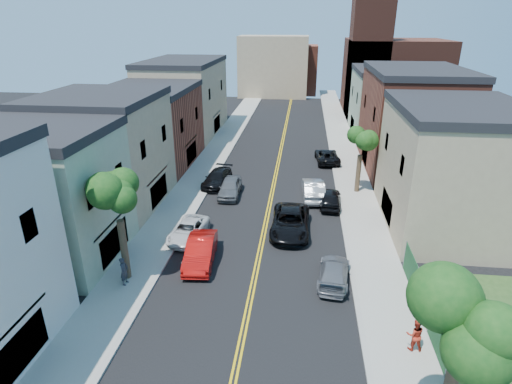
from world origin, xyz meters
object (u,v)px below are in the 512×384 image
(grey_car_right, at_px, (334,272))
(dark_car_right_far, at_px, (327,156))
(black_car_right, at_px, (330,198))
(pedestrian_left, at_px, (124,271))
(black_car_left, at_px, (217,178))
(silver_car_right, at_px, (313,189))
(black_suv_lane, at_px, (290,222))
(white_pickup, at_px, (188,230))
(red_sedan, at_px, (201,251))
(grey_car_left, at_px, (230,187))
(pedestrian_right, at_px, (415,334))

(grey_car_right, relative_size, dark_car_right_far, 0.85)
(black_car_right, distance_m, pedestrian_left, 18.63)
(dark_car_right_far, bearing_deg, black_car_left, 32.19)
(black_car_left, bearing_deg, pedestrian_left, -90.64)
(silver_car_right, bearing_deg, black_suv_lane, 71.09)
(grey_car_right, xyz_separation_m, pedestrian_left, (-12.67, -1.93, 0.39))
(white_pickup, relative_size, black_car_left, 0.92)
(pedestrian_left, bearing_deg, red_sedan, -46.79)
(grey_car_right, bearing_deg, grey_car_left, -48.40)
(grey_car_left, height_order, black_car_right, grey_car_left)
(grey_car_left, bearing_deg, grey_car_right, -56.70)
(grey_car_left, distance_m, black_suv_lane, 8.71)
(silver_car_right, distance_m, pedestrian_left, 18.87)
(red_sedan, xyz_separation_m, pedestrian_right, (12.25, -6.77, 0.21))
(black_car_right, height_order, pedestrian_right, pedestrian_right)
(black_car_left, xyz_separation_m, black_suv_lane, (7.48, -8.90, 0.12))
(red_sedan, relative_size, black_suv_lane, 0.82)
(black_car_right, distance_m, pedestrian_right, 17.23)
(red_sedan, bearing_deg, white_pickup, 113.50)
(grey_car_left, height_order, dark_car_right_far, grey_car_left)
(red_sedan, height_order, black_car_right, red_sedan)
(grey_car_left, distance_m, pedestrian_right, 21.98)
(grey_car_left, relative_size, black_suv_lane, 0.77)
(grey_car_left, height_order, black_car_left, grey_car_left)
(grey_car_left, bearing_deg, red_sedan, -91.19)
(black_car_right, height_order, dark_car_right_far, black_car_right)
(grey_car_left, bearing_deg, white_pickup, -102.71)
(silver_car_right, relative_size, black_suv_lane, 0.85)
(pedestrian_left, bearing_deg, black_suv_lane, -45.59)
(black_car_left, bearing_deg, red_sedan, -76.12)
(white_pickup, bearing_deg, black_suv_lane, 19.76)
(pedestrian_right, bearing_deg, white_pickup, -35.82)
(dark_car_right_far, height_order, black_suv_lane, black_suv_lane)
(grey_car_left, xyz_separation_m, dark_car_right_far, (9.30, 10.79, -0.07))
(red_sedan, height_order, white_pickup, red_sedan)
(black_car_left, distance_m, black_suv_lane, 11.63)
(red_sedan, distance_m, dark_car_right_far, 24.13)
(red_sedan, xyz_separation_m, black_suv_lane, (5.78, 4.96, 0.02))
(white_pickup, height_order, grey_car_right, grey_car_right)
(grey_car_right, distance_m, silver_car_right, 13.04)
(black_car_left, bearing_deg, pedestrian_right, -49.04)
(white_pickup, bearing_deg, grey_car_right, -16.68)
(white_pickup, height_order, silver_car_right, silver_car_right)
(pedestrian_right, bearing_deg, black_car_left, -56.38)
(black_car_right, xyz_separation_m, silver_car_right, (-1.47, 1.60, 0.11))
(black_car_right, relative_size, pedestrian_right, 2.48)
(black_car_right, distance_m, black_suv_lane, 6.15)
(red_sedan, bearing_deg, silver_car_right, 52.14)
(white_pickup, relative_size, dark_car_right_far, 0.88)
(dark_car_right_far, bearing_deg, silver_car_right, 75.63)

